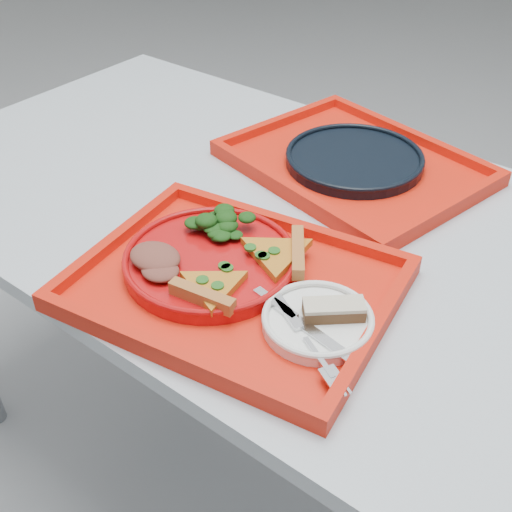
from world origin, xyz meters
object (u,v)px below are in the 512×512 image
navy_plate (354,160)px  tray_main (235,288)px  dinner_plate (210,262)px  dessert_bar (334,310)px  tray_far (354,167)px

navy_plate → tray_main: bearing=-83.4°
tray_main → navy_plate: (-0.05, 0.42, 0.01)m
tray_main → dinner_plate: (-0.06, 0.01, 0.02)m
dinner_plate → navy_plate: bearing=89.0°
dessert_bar → navy_plate: bearing=75.9°
navy_plate → dessert_bar: 0.45m
tray_main → tray_far: same height
tray_far → dessert_bar: size_ratio=5.40×
dinner_plate → tray_far: bearing=89.0°
tray_main → dessert_bar: (0.16, 0.02, 0.03)m
tray_far → dinner_plate: size_ratio=1.73×
dinner_plate → navy_plate: size_ratio=1.00×
dinner_plate → navy_plate: dinner_plate is taller
tray_far → navy_plate: navy_plate is taller
tray_main → dinner_plate: size_ratio=1.73×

